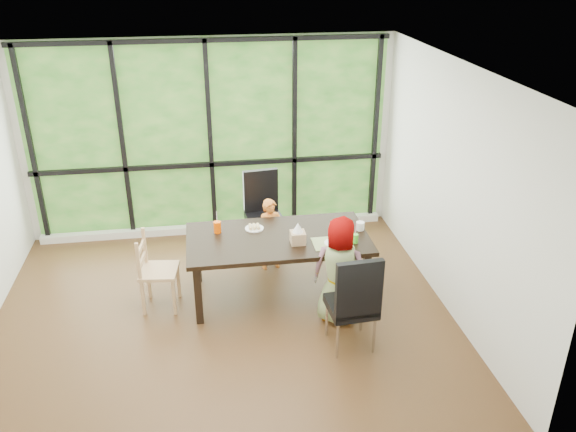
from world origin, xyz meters
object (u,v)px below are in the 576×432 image
at_px(orange_cup, 217,227).
at_px(green_cup, 355,239).
at_px(chair_interior_leather, 351,300).
at_px(white_mug, 360,226).
at_px(dining_table, 278,266).
at_px(plate_near, 334,243).
at_px(child_toddler, 271,234).
at_px(plate_far, 254,228).
at_px(chair_end_beech, 159,271).
at_px(child_older, 342,270).
at_px(tissue_box, 298,238).
at_px(chair_window_leather, 264,214).

height_order(orange_cup, green_cup, orange_cup).
height_order(chair_interior_leather, white_mug, chair_interior_leather).
xyz_separation_m(dining_table, plate_near, (0.58, -0.25, 0.38)).
xyz_separation_m(child_toddler, plate_far, (-0.24, -0.40, 0.29)).
distance_m(plate_near, white_mug, 0.48).
height_order(chair_end_beech, white_mug, chair_end_beech).
bearing_deg(child_older, plate_far, -19.84).
relative_size(dining_table, plate_far, 9.43).
height_order(dining_table, plate_near, plate_near).
xyz_separation_m(child_toddler, tissue_box, (0.20, -0.82, 0.36)).
height_order(child_older, green_cup, child_older).
xyz_separation_m(green_cup, tissue_box, (-0.63, 0.09, 0.02)).
bearing_deg(child_older, orange_cup, -7.79).
relative_size(chair_window_leather, chair_end_beech, 1.20).
bearing_deg(dining_table, chair_end_beech, -178.35).
distance_m(chair_interior_leather, child_older, 0.46).
bearing_deg(green_cup, child_toddler, 132.00).
height_order(plate_far, white_mug, white_mug).
height_order(chair_window_leather, green_cup, chair_window_leather).
distance_m(orange_cup, green_cup, 1.57).
bearing_deg(dining_table, child_toddler, 90.00).
bearing_deg(tissue_box, green_cup, -8.14).
relative_size(orange_cup, white_mug, 1.39).
relative_size(chair_window_leather, child_toddler, 1.17).
bearing_deg(white_mug, plate_near, -142.98).
bearing_deg(plate_near, chair_end_beech, 173.62).
bearing_deg(plate_far, plate_near, -30.93).
bearing_deg(chair_interior_leather, green_cup, -110.23).
bearing_deg(dining_table, chair_window_leather, 91.32).
distance_m(plate_far, green_cup, 1.18).
distance_m(child_older, plate_far, 1.20).
relative_size(child_toddler, tissue_box, 5.81).
bearing_deg(chair_end_beech, child_toddler, -56.20).
bearing_deg(plate_near, green_cup, -4.19).
distance_m(chair_interior_leather, white_mug, 1.18).
xyz_separation_m(orange_cup, green_cup, (1.49, -0.49, -0.02)).
xyz_separation_m(chair_window_leather, orange_cup, (-0.64, -0.87, 0.28)).
relative_size(chair_end_beech, green_cup, 8.63).
distance_m(child_toddler, child_older, 1.39).
bearing_deg(plate_near, tissue_box, 169.47).
bearing_deg(chair_interior_leather, plate_far, -61.04).
xyz_separation_m(child_older, tissue_box, (-0.41, 0.42, 0.21)).
bearing_deg(plate_near, dining_table, 156.52).
distance_m(chair_interior_leather, plate_near, 0.83).
xyz_separation_m(child_older, orange_cup, (-1.27, 0.82, 0.21)).
bearing_deg(chair_window_leather, chair_end_beech, -146.36).
relative_size(dining_table, chair_end_beech, 2.28).
xyz_separation_m(chair_end_beech, white_mug, (2.30, 0.07, 0.35)).
xyz_separation_m(chair_window_leather, plate_near, (0.61, -1.34, 0.22)).
distance_m(dining_table, tissue_box, 0.52).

